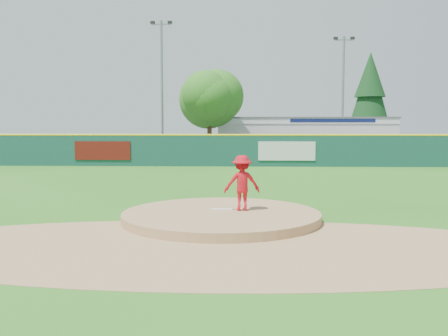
{
  "coord_description": "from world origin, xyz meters",
  "views": [
    {
      "loc": [
        0.6,
        -13.68,
        2.67
      ],
      "look_at": [
        0.0,
        2.0,
        1.3
      ],
      "focal_mm": 40.0,
      "sensor_mm": 36.0,
      "label": 1
    }
  ],
  "objects_px": {
    "pitcher": "(242,183)",
    "conifer_tree": "(370,95)",
    "playground_slide": "(56,150)",
    "van": "(246,153)",
    "light_pole_right": "(343,90)",
    "deciduous_tree": "(209,100)",
    "light_pole_left": "(162,83)",
    "pool_building_grp": "(302,136)"
  },
  "relations": [
    {
      "from": "playground_slide",
      "to": "light_pole_right",
      "type": "distance_m",
      "value": 23.62
    },
    {
      "from": "van",
      "to": "deciduous_tree",
      "type": "bearing_deg",
      "value": 48.46
    },
    {
      "from": "van",
      "to": "light_pole_right",
      "type": "xyz_separation_m",
      "value": [
        8.14,
        6.51,
        4.93
      ]
    },
    {
      "from": "conifer_tree",
      "to": "light_pole_left",
      "type": "bearing_deg",
      "value": -154.65
    },
    {
      "from": "pitcher",
      "to": "pool_building_grp",
      "type": "bearing_deg",
      "value": -106.99
    },
    {
      "from": "conifer_tree",
      "to": "deciduous_tree",
      "type": "bearing_deg",
      "value": -143.75
    },
    {
      "from": "playground_slide",
      "to": "light_pole_left",
      "type": "distance_m",
      "value": 9.92
    },
    {
      "from": "van",
      "to": "conifer_tree",
      "type": "height_order",
      "value": "conifer_tree"
    },
    {
      "from": "playground_slide",
      "to": "light_pole_left",
      "type": "xyz_separation_m",
      "value": [
        7.3,
        4.16,
        5.29
      ]
    },
    {
      "from": "pool_building_grp",
      "to": "playground_slide",
      "type": "distance_m",
      "value": 21.38
    },
    {
      "from": "van",
      "to": "light_pole_right",
      "type": "bearing_deg",
      "value": -51.64
    },
    {
      "from": "van",
      "to": "light_pole_right",
      "type": "height_order",
      "value": "light_pole_right"
    },
    {
      "from": "conifer_tree",
      "to": "light_pole_right",
      "type": "bearing_deg",
      "value": -119.74
    },
    {
      "from": "pool_building_grp",
      "to": "playground_slide",
      "type": "bearing_deg",
      "value": -154.63
    },
    {
      "from": "van",
      "to": "deciduous_tree",
      "type": "relative_size",
      "value": 0.58
    },
    {
      "from": "playground_slide",
      "to": "deciduous_tree",
      "type": "distance_m",
      "value": 12.11
    },
    {
      "from": "conifer_tree",
      "to": "playground_slide",
      "type": "bearing_deg",
      "value": -153.42
    },
    {
      "from": "deciduous_tree",
      "to": "light_pole_left",
      "type": "distance_m",
      "value": 4.72
    },
    {
      "from": "pool_building_grp",
      "to": "deciduous_tree",
      "type": "xyz_separation_m",
      "value": [
        -8.0,
        -6.99,
        2.89
      ]
    },
    {
      "from": "deciduous_tree",
      "to": "pitcher",
      "type": "bearing_deg",
      "value": -84.06
    },
    {
      "from": "pool_building_grp",
      "to": "light_pole_right",
      "type": "distance_m",
      "value": 5.75
    },
    {
      "from": "pitcher",
      "to": "conifer_tree",
      "type": "bearing_deg",
      "value": -116.46
    },
    {
      "from": "pitcher",
      "to": "conifer_tree",
      "type": "height_order",
      "value": "conifer_tree"
    },
    {
      "from": "pitcher",
      "to": "van",
      "type": "bearing_deg",
      "value": -98.02
    },
    {
      "from": "pool_building_grp",
      "to": "deciduous_tree",
      "type": "bearing_deg",
      "value": -138.84
    },
    {
      "from": "light_pole_right",
      "to": "light_pole_left",
      "type": "bearing_deg",
      "value": -172.41
    },
    {
      "from": "van",
      "to": "pool_building_grp",
      "type": "xyz_separation_m",
      "value": [
        5.14,
        9.5,
        1.05
      ]
    },
    {
      "from": "pitcher",
      "to": "light_pole_left",
      "type": "bearing_deg",
      "value": -83.47
    },
    {
      "from": "light_pole_left",
      "to": "van",
      "type": "bearing_deg",
      "value": -33.32
    },
    {
      "from": "deciduous_tree",
      "to": "pool_building_grp",
      "type": "bearing_deg",
      "value": 41.16
    },
    {
      "from": "light_pole_left",
      "to": "deciduous_tree",
      "type": "bearing_deg",
      "value": -26.57
    },
    {
      "from": "conifer_tree",
      "to": "pitcher",
      "type": "bearing_deg",
      "value": -109.18
    },
    {
      "from": "light_pole_left",
      "to": "pitcher",
      "type": "bearing_deg",
      "value": -76.18
    },
    {
      "from": "playground_slide",
      "to": "deciduous_tree",
      "type": "height_order",
      "value": "deciduous_tree"
    },
    {
      "from": "pitcher",
      "to": "playground_slide",
      "type": "height_order",
      "value": "pitcher"
    },
    {
      "from": "pitcher",
      "to": "conifer_tree",
      "type": "relative_size",
      "value": 0.16
    },
    {
      "from": "light_pole_left",
      "to": "conifer_tree",
      "type": "bearing_deg",
      "value": 25.35
    },
    {
      "from": "deciduous_tree",
      "to": "conifer_tree",
      "type": "xyz_separation_m",
      "value": [
        15.0,
        11.0,
        0.99
      ]
    },
    {
      "from": "pool_building_grp",
      "to": "conifer_tree",
      "type": "xyz_separation_m",
      "value": [
        7.0,
        4.01,
        3.88
      ]
    },
    {
      "from": "van",
      "to": "light_pole_right",
      "type": "distance_m",
      "value": 11.53
    },
    {
      "from": "pitcher",
      "to": "deciduous_tree",
      "type": "relative_size",
      "value": 0.21
    },
    {
      "from": "pitcher",
      "to": "playground_slide",
      "type": "bearing_deg",
      "value": -65.72
    }
  ]
}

